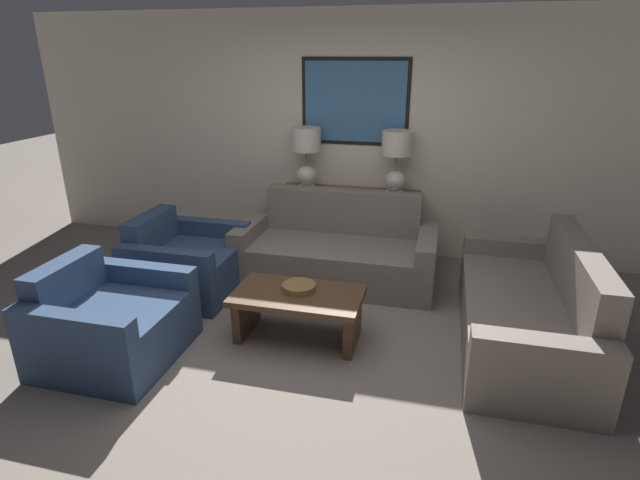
% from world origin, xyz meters
% --- Properties ---
extents(ground_plane, '(20.00, 20.00, 0.00)m').
position_xyz_m(ground_plane, '(0.00, 0.00, 0.00)').
color(ground_plane, slate).
extents(back_wall, '(7.85, 0.12, 2.65)m').
position_xyz_m(back_wall, '(0.00, 2.40, 1.33)').
color(back_wall, beige).
rests_on(back_wall, ground_plane).
extents(console_table, '(1.54, 0.36, 0.77)m').
position_xyz_m(console_table, '(0.00, 2.14, 0.39)').
color(console_table, brown).
rests_on(console_table, ground_plane).
extents(table_lamp_left, '(0.32, 0.32, 0.67)m').
position_xyz_m(table_lamp_left, '(-0.49, 2.14, 1.19)').
color(table_lamp_left, silver).
rests_on(table_lamp_left, console_table).
extents(table_lamp_right, '(0.32, 0.32, 0.67)m').
position_xyz_m(table_lamp_right, '(0.49, 2.14, 1.19)').
color(table_lamp_right, silver).
rests_on(table_lamp_right, console_table).
extents(couch_by_back_wall, '(1.98, 0.89, 0.86)m').
position_xyz_m(couch_by_back_wall, '(0.00, 1.48, 0.28)').
color(couch_by_back_wall, slate).
rests_on(couch_by_back_wall, ground_plane).
extents(couch_by_side, '(0.89, 1.98, 0.86)m').
position_xyz_m(couch_by_side, '(1.74, 0.64, 0.28)').
color(couch_by_side, slate).
rests_on(couch_by_side, ground_plane).
extents(coffee_table, '(1.03, 0.57, 0.41)m').
position_xyz_m(coffee_table, '(-0.06, 0.27, 0.29)').
color(coffee_table, '#4C331E').
rests_on(coffee_table, ground_plane).
extents(decorative_bowl, '(0.27, 0.27, 0.05)m').
position_xyz_m(decorative_bowl, '(-0.06, 0.33, 0.43)').
color(decorative_bowl, olive).
rests_on(decorative_bowl, coffee_table).
extents(armchair_near_back_wall, '(0.93, 0.98, 0.75)m').
position_xyz_m(armchair_near_back_wall, '(-1.36, 0.86, 0.27)').
color(armchair_near_back_wall, navy).
rests_on(armchair_near_back_wall, ground_plane).
extents(armchair_near_camera, '(0.93, 0.98, 0.75)m').
position_xyz_m(armchair_near_camera, '(-1.36, -0.32, 0.27)').
color(armchair_near_camera, navy).
rests_on(armchair_near_camera, ground_plane).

